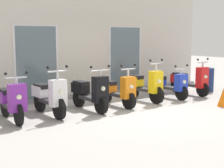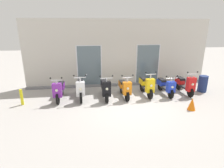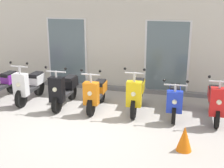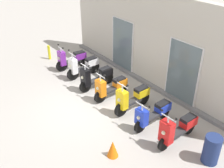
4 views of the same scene
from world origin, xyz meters
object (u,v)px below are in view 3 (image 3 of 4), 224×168
scooter_white (29,85)px  scooter_blue (175,99)px  traffic_cone (184,139)px  scooter_black (64,89)px  scooter_purple (0,83)px  scooter_orange (96,93)px  scooter_yellow (136,94)px  scooter_red (216,101)px

scooter_white → scooter_blue: (4.16, 0.04, -0.06)m
traffic_cone → scooter_black: bearing=152.9°
scooter_purple → scooter_orange: size_ratio=1.02×
scooter_white → scooter_yellow: size_ratio=1.01×
traffic_cone → scooter_white: bearing=158.0°
scooter_purple → scooter_yellow: (4.13, 0.03, 0.01)m
scooter_yellow → scooter_purple: bearing=-179.5°
scooter_yellow → scooter_black: bearing=-176.5°
scooter_black → scooter_purple: bearing=177.5°
scooter_white → scooter_orange: 2.06m
scooter_purple → scooter_blue: size_ratio=0.98×
scooter_orange → scooter_red: 3.11m
scooter_orange → traffic_cone: 3.01m
scooter_blue → scooter_red: size_ratio=0.99×
scooter_purple → scooter_white: size_ratio=0.97×
scooter_black → traffic_cone: scooter_black is taller
scooter_black → scooter_blue: scooter_black is taller
scooter_orange → scooter_blue: 2.10m
scooter_orange → scooter_yellow: 1.11m
scooter_orange → scooter_blue: bearing=2.8°
scooter_red → traffic_cone: (-0.68, -1.83, -0.24)m
scooter_white → scooter_black: bearing=-5.2°
scooter_orange → scooter_red: size_ratio=0.95×
scooter_yellow → scooter_blue: bearing=0.9°
scooter_purple → traffic_cone: (5.46, -1.81, -0.23)m
scooter_red → scooter_black: bearing=-178.4°
scooter_blue → scooter_orange: bearing=-177.2°
scooter_yellow → scooter_red: bearing=-0.3°
scooter_purple → scooter_blue: 5.13m
scooter_white → scooter_orange: scooter_white is taller
scooter_purple → scooter_black: bearing=-2.5°
scooter_yellow → scooter_red: size_ratio=0.98×
scooter_red → scooter_white: bearing=-179.9°
traffic_cone → scooter_yellow: bearing=125.9°
scooter_yellow → traffic_cone: scooter_yellow is taller
scooter_yellow → scooter_blue: size_ratio=1.00×
scooter_yellow → scooter_red: scooter_yellow is taller
scooter_yellow → traffic_cone: bearing=-54.1°
scooter_blue → scooter_red: scooter_red is taller
scooter_white → scooter_red: size_ratio=0.99×
scooter_black → scooter_blue: bearing=2.6°
scooter_black → scooter_blue: (3.03, 0.14, -0.05)m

